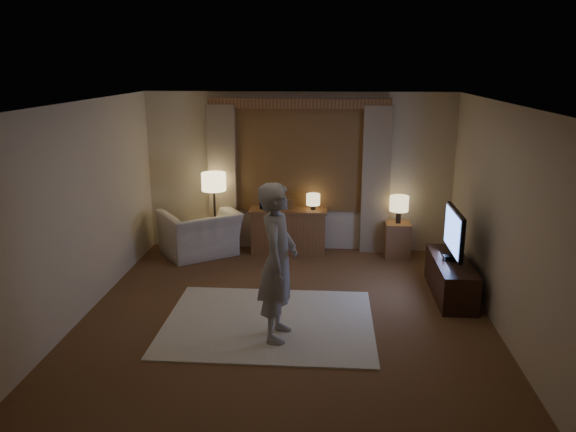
# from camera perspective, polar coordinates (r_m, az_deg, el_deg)

# --- Properties ---
(room) EXTENTS (5.04, 5.54, 2.64)m
(room) POSITION_cam_1_polar(r_m,az_deg,el_deg) (7.02, 0.09, 1.27)
(room) COLOR brown
(room) RESTS_ON ground
(rug) EXTENTS (2.50, 2.00, 0.02)m
(rug) POSITION_cam_1_polar(r_m,az_deg,el_deg) (6.89, -1.95, -10.75)
(rug) COLOR white
(rug) RESTS_ON floor
(sideboard) EXTENTS (1.20, 0.40, 0.70)m
(sideboard) POSITION_cam_1_polar(r_m,az_deg,el_deg) (9.22, 0.05, -1.65)
(sideboard) COLOR brown
(sideboard) RESTS_ON floor
(picture_frame) EXTENTS (0.16, 0.02, 0.20)m
(picture_frame) POSITION_cam_1_polar(r_m,az_deg,el_deg) (9.10, 0.05, 1.07)
(picture_frame) COLOR brown
(picture_frame) RESTS_ON sideboard
(plant) EXTENTS (0.17, 0.13, 0.30)m
(plant) POSITION_cam_1_polar(r_m,az_deg,el_deg) (9.12, -2.46, 1.42)
(plant) COLOR #999999
(plant) RESTS_ON sideboard
(table_lamp_sideboard) EXTENTS (0.22, 0.22, 0.30)m
(table_lamp_sideboard) POSITION_cam_1_polar(r_m,az_deg,el_deg) (9.05, 2.57, 1.62)
(table_lamp_sideboard) COLOR black
(table_lamp_sideboard) RESTS_ON sideboard
(floor_lamp) EXTENTS (0.39, 0.39, 1.34)m
(floor_lamp) POSITION_cam_1_polar(r_m,az_deg,el_deg) (9.09, -7.54, 3.02)
(floor_lamp) COLOR black
(floor_lamp) RESTS_ON floor
(armchair) EXTENTS (1.50, 1.47, 0.74)m
(armchair) POSITION_cam_1_polar(r_m,az_deg,el_deg) (9.21, -8.95, -1.73)
(armchair) COLOR beige
(armchair) RESTS_ON floor
(side_table) EXTENTS (0.40, 0.40, 0.56)m
(side_table) POSITION_cam_1_polar(r_m,az_deg,el_deg) (9.24, 11.04, -2.36)
(side_table) COLOR brown
(side_table) RESTS_ON floor
(table_lamp_side) EXTENTS (0.30, 0.30, 0.44)m
(table_lamp_side) POSITION_cam_1_polar(r_m,az_deg,el_deg) (9.08, 11.22, 1.18)
(table_lamp_side) COLOR black
(table_lamp_side) RESTS_ON side_table
(tv_stand) EXTENTS (0.45, 1.40, 0.50)m
(tv_stand) POSITION_cam_1_polar(r_m,az_deg,el_deg) (7.88, 16.18, -6.05)
(tv_stand) COLOR black
(tv_stand) RESTS_ON floor
(tv) EXTENTS (0.23, 0.96, 0.69)m
(tv) POSITION_cam_1_polar(r_m,az_deg,el_deg) (7.68, 16.52, -1.64)
(tv) COLOR black
(tv) RESTS_ON tv_stand
(person) EXTENTS (0.49, 0.69, 1.79)m
(person) POSITION_cam_1_polar(r_m,az_deg,el_deg) (6.20, -1.04, -4.71)
(person) COLOR #A29C95
(person) RESTS_ON rug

